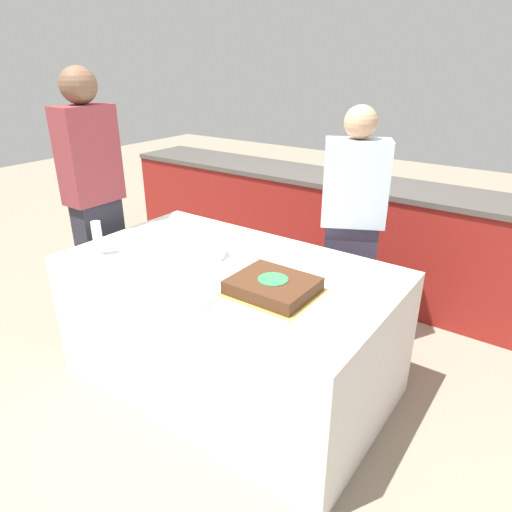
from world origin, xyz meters
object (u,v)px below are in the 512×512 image
(cake, at_px, (273,286))
(person_cutting_cake, at_px, (351,233))
(wine_glass, at_px, (97,233))
(plate_stack, at_px, (207,250))
(person_seated_left, at_px, (95,201))

(cake, distance_m, person_cutting_cake, 0.87)
(wine_glass, distance_m, person_cutting_cake, 1.51)
(plate_stack, bearing_deg, wine_glass, -147.00)
(wine_glass, distance_m, person_seated_left, 0.55)
(plate_stack, height_order, wine_glass, wine_glass)
(person_seated_left, bearing_deg, plate_stack, -88.99)
(plate_stack, distance_m, wine_glass, 0.63)
(plate_stack, xyz_separation_m, wine_glass, (-0.52, -0.34, 0.09))
(cake, bearing_deg, person_cutting_cake, 90.00)
(cake, distance_m, plate_stack, 0.56)
(person_cutting_cake, height_order, person_seated_left, person_seated_left)
(cake, distance_m, wine_glass, 1.08)
(cake, distance_m, person_seated_left, 1.52)
(plate_stack, bearing_deg, person_cutting_cake, 53.47)
(plate_stack, relative_size, wine_glass, 1.02)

